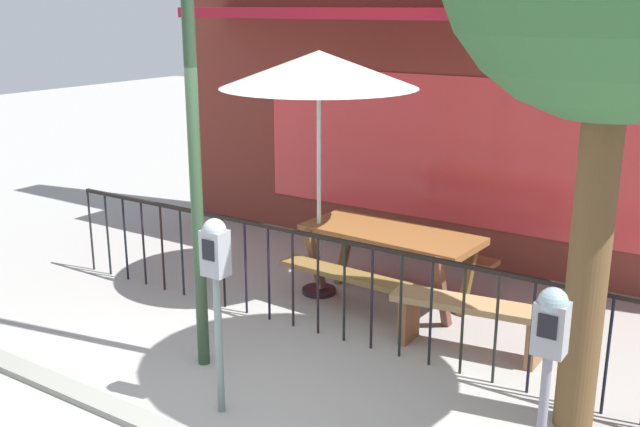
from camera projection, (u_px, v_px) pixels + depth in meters
name	position (u px, v px, depth m)	size (l,w,h in m)	color
ground	(226.00, 422.00, 5.43)	(40.00, 40.00, 0.00)	gray
pub_storefront	(475.00, 29.00, 8.22)	(8.13, 1.40, 5.44)	#3D2012
patio_fence_front	(344.00, 273.00, 6.58)	(6.85, 0.04, 0.97)	black
picnic_table_left	(390.00, 246.00, 7.45)	(1.87, 1.45, 0.79)	brown
patio_umbrella	(319.00, 71.00, 7.24)	(1.98, 1.98, 2.54)	black
patio_bench	(471.00, 315.00, 6.44)	(1.43, 0.52, 0.48)	#A17B50
parking_meter_near	(549.00, 343.00, 4.16)	(0.18, 0.17, 1.46)	slate
parking_meter_far	(216.00, 265.00, 5.27)	(0.18, 0.17, 1.52)	slate
street_lamp	(189.00, 45.00, 5.61)	(0.28, 0.28, 4.11)	#2A422B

